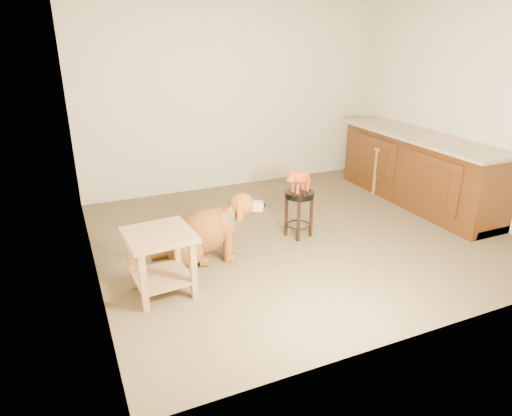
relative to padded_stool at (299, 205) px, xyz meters
name	(u,v)px	position (x,y,z in m)	size (l,w,h in m)	color
floor	(300,235)	(0.03, 0.01, -0.38)	(4.50, 4.00, 0.01)	brown
room_shell	(306,86)	(0.03, 0.01, 1.29)	(4.54, 4.04, 2.62)	beige
cabinet_run	(418,171)	(1.98, 0.31, 0.06)	(0.70, 2.56, 0.94)	#49270D
padded_stool	(299,205)	(0.00, 0.00, 0.00)	(0.34, 0.34, 0.54)	black
wood_stool	(391,170)	(1.86, 0.71, -0.02)	(0.49, 0.49, 0.69)	brown
side_table	(160,253)	(-1.70, -0.56, 0.01)	(0.61, 0.61, 0.59)	olive
golden_retriever	(204,233)	(-1.15, -0.09, -0.10)	(1.13, 0.70, 0.75)	brown
tabby_kitten	(299,178)	(-0.01, 0.00, 0.31)	(0.43, 0.26, 0.29)	#9A320F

